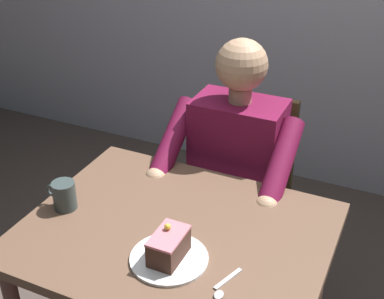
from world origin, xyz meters
TOP-DOWN VIEW (x-y plane):
  - dining_table at (0.00, 0.00)m, footprint 0.97×0.77m
  - chair at (0.00, -0.67)m, footprint 0.42×0.42m
  - seated_person at (-0.00, -0.50)m, footprint 0.53×0.58m
  - dessert_plate at (-0.05, 0.13)m, footprint 0.24×0.24m
  - cake_slice at (-0.05, 0.13)m, footprint 0.09×0.14m
  - coffee_cup at (0.39, 0.05)m, footprint 0.11×0.08m
  - dessert_spoon at (-0.24, 0.18)m, footprint 0.05×0.14m

SIDE VIEW (x-z plane):
  - chair at x=0.00m, z-range 0.04..0.93m
  - seated_person at x=0.00m, z-range 0.02..1.21m
  - dining_table at x=0.00m, z-range 0.27..0.99m
  - dessert_spoon at x=-0.24m, z-range 0.72..0.73m
  - dessert_plate at x=-0.05m, z-range 0.72..0.73m
  - coffee_cup at x=0.39m, z-range 0.72..0.82m
  - cake_slice at x=-0.05m, z-range 0.72..0.83m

